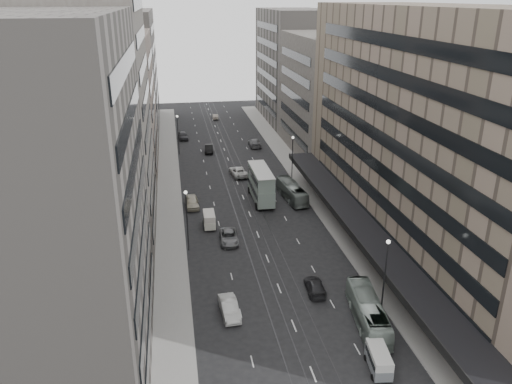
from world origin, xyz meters
TOP-DOWN VIEW (x-y plane):
  - ground at (0.00, 0.00)m, footprint 220.00×220.00m
  - sidewalk_right at (12.00, 37.50)m, footprint 4.00×125.00m
  - sidewalk_left at (-12.00, 37.50)m, footprint 4.00×125.00m
  - department_store at (21.45, 8.00)m, footprint 19.20×60.00m
  - building_right_mid at (21.50, 52.00)m, footprint 15.00×28.00m
  - building_right_far at (21.50, 82.00)m, footprint 15.00×32.00m
  - building_left_a at (-21.50, -8.00)m, footprint 15.00×28.00m
  - building_left_b at (-21.50, 19.00)m, footprint 15.00×26.00m
  - building_left_c at (-21.50, 46.00)m, footprint 15.00×28.00m
  - building_left_d at (-21.50, 79.00)m, footprint 15.00×38.00m
  - lamp_right_near at (9.70, -5.00)m, footprint 0.44×0.44m
  - lamp_right_far at (9.70, 35.00)m, footprint 0.44×0.44m
  - lamp_left_near at (-9.70, 12.00)m, footprint 0.44×0.44m
  - lamp_left_far at (-9.70, 55.00)m, footprint 0.44×0.44m
  - bus_near at (7.39, -6.88)m, footprint 3.72×10.41m
  - bus_far at (7.68, 26.75)m, footprint 3.27×10.08m
  - double_decker at (2.65, 27.13)m, footprint 3.06×9.78m
  - vw_microbus at (5.81, -13.46)m, footprint 2.14×3.98m
  - panel_van at (-6.44, 18.47)m, footprint 1.78×3.55m
  - sedan_1 at (-6.16, -2.98)m, footprint 1.98×4.90m
  - sedan_2 at (-4.21, 13.42)m, footprint 2.63×5.31m
  - sedan_3 at (3.81, -0.30)m, footprint 2.24×4.81m
  - sedan_4 at (-8.50, 26.29)m, footprint 2.20×5.12m
  - sedan_5 at (-3.43, 55.33)m, footprint 2.05×4.98m
  - sedan_6 at (0.69, 39.66)m, footprint 3.29×6.11m
  - sedan_7 at (6.86, 58.11)m, footprint 2.53×5.93m
  - sedan_8 at (-8.50, 66.81)m, footprint 2.57×5.24m
  - sedan_9 at (0.83, 86.02)m, footprint 1.53×4.10m
  - pedestrian at (13.16, -6.60)m, footprint 0.73×0.64m

SIDE VIEW (x-z plane):
  - ground at x=0.00m, z-range 0.00..0.00m
  - sidewalk_right at x=12.00m, z-range 0.00..0.15m
  - sidewalk_left at x=-12.00m, z-range 0.00..0.15m
  - sedan_9 at x=0.83m, z-range 0.00..1.34m
  - sedan_3 at x=3.81m, z-range 0.00..1.36m
  - sedan_2 at x=-4.21m, z-range 0.00..1.45m
  - sedan_1 at x=-6.16m, z-range 0.00..1.58m
  - sedan_5 at x=-3.43m, z-range 0.00..1.61m
  - sedan_6 at x=0.69m, z-range 0.00..1.63m
  - sedan_7 at x=6.86m, z-range 0.00..1.71m
  - sedan_8 at x=-8.50m, z-range 0.00..1.72m
  - sedan_4 at x=-8.50m, z-range 0.00..1.72m
  - pedestrian at x=13.16m, z-range 0.15..1.84m
  - vw_microbus at x=5.81m, z-range 0.12..2.17m
  - panel_van at x=-6.44m, z-range 0.11..2.34m
  - bus_far at x=7.68m, z-range 0.00..2.76m
  - bus_near at x=7.39m, z-range 0.00..2.84m
  - double_decker at x=2.65m, z-range 0.21..5.55m
  - lamp_right_near at x=9.70m, z-range 1.04..9.36m
  - lamp_right_far at x=9.70m, z-range 1.04..9.36m
  - lamp_left_near at x=-9.70m, z-range 1.04..9.36m
  - lamp_left_far at x=-9.70m, z-range 1.04..9.36m
  - building_right_mid at x=21.50m, z-range 0.00..24.00m
  - building_left_c at x=-21.50m, z-range 0.00..25.00m
  - building_right_far at x=21.50m, z-range 0.00..28.00m
  - building_left_d at x=-21.50m, z-range 0.00..28.00m
  - department_store at x=21.45m, z-range -0.05..29.95m
  - building_left_a at x=-21.50m, z-range 0.00..30.00m
  - building_left_b at x=-21.50m, z-range 0.00..34.00m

